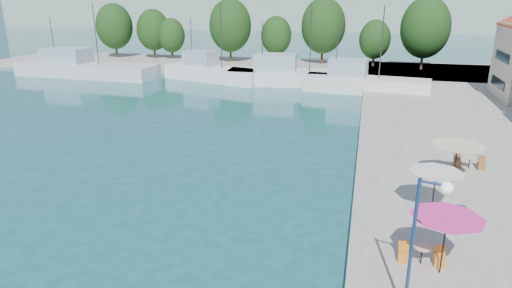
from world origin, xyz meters
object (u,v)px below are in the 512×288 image
(trawler_04, at_px, (362,83))
(street_lamp, at_px, (425,224))
(umbrella_white, at_px, (436,176))
(trawler_03, at_px, (292,76))
(trawler_02, at_px, (211,73))
(umbrella_cream, at_px, (457,149))
(trawler_01, at_px, (84,69))
(umbrella_pink, at_px, (447,223))

(trawler_04, distance_m, street_lamp, 40.22)
(trawler_04, distance_m, umbrella_white, 31.87)
(trawler_04, relative_size, umbrella_white, 5.46)
(trawler_03, xyz_separation_m, umbrella_white, (12.77, -34.38, 1.41))
(trawler_02, distance_m, umbrella_white, 42.04)
(umbrella_cream, bearing_deg, trawler_01, 146.02)
(street_lamp, bearing_deg, umbrella_pink, 83.03)
(trawler_04, bearing_deg, trawler_01, -176.24)
(umbrella_cream, bearing_deg, umbrella_pink, -101.39)
(trawler_02, height_order, street_lamp, trawler_02)
(umbrella_cream, bearing_deg, street_lamp, -104.06)
(umbrella_pink, bearing_deg, street_lamp, -112.64)
(trawler_03, bearing_deg, street_lamp, -79.36)
(umbrella_pink, bearing_deg, umbrella_white, 86.74)
(umbrella_pink, xyz_separation_m, umbrella_white, (0.32, 5.55, -0.29))
(trawler_03, bearing_deg, umbrella_cream, -68.43)
(trawler_01, xyz_separation_m, trawler_02, (18.34, 1.03, 0.00))
(trawler_01, xyz_separation_m, umbrella_cream, (43.65, -29.41, 1.51))
(trawler_01, relative_size, trawler_03, 1.17)
(umbrella_white, bearing_deg, trawler_02, 124.24)
(trawler_01, distance_m, trawler_02, 18.36)
(umbrella_pink, distance_m, street_lamp, 3.40)
(trawler_02, xyz_separation_m, street_lamp, (22.12, -43.19, 3.02))
(trawler_01, bearing_deg, trawler_04, -0.37)
(umbrella_white, bearing_deg, trawler_01, 141.23)
(umbrella_white, bearing_deg, umbrella_cream, 68.79)
(trawler_02, distance_m, umbrella_pink, 46.58)
(trawler_01, height_order, umbrella_pink, trawler_01)
(trawler_01, relative_size, umbrella_cream, 6.67)
(trawler_01, bearing_deg, street_lamp, -43.32)
(trawler_01, bearing_deg, trawler_02, 6.06)
(trawler_04, relative_size, street_lamp, 2.89)
(umbrella_white, height_order, street_lamp, street_lamp)
(trawler_01, xyz_separation_m, umbrella_pink, (41.66, -39.26, 1.70))
(umbrella_white, bearing_deg, trawler_03, 110.37)
(trawler_01, xyz_separation_m, umbrella_white, (41.98, -33.71, 1.41))
(trawler_01, bearing_deg, trawler_03, 4.18)
(trawler_02, bearing_deg, umbrella_pink, -42.89)
(umbrella_cream, bearing_deg, trawler_04, 101.88)
(trawler_01, distance_m, trawler_03, 29.22)
(umbrella_white, bearing_deg, trawler_04, 97.35)
(trawler_04, bearing_deg, umbrella_pink, -77.24)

